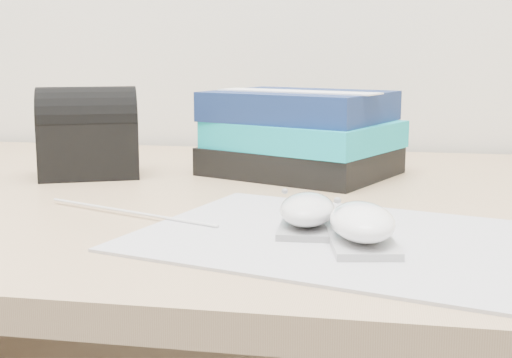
% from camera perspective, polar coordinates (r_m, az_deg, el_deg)
% --- Properties ---
extents(desk, '(1.60, 0.80, 0.73)m').
position_cam_1_polar(desk, '(1.00, 6.42, -13.94)').
color(desk, tan).
rests_on(desk, ground).
extents(mousepad, '(0.42, 0.36, 0.00)m').
position_cam_1_polar(mousepad, '(0.67, 6.31, -4.65)').
color(mousepad, '#94939B').
rests_on(mousepad, desk).
extents(mouse_rear, '(0.06, 0.10, 0.04)m').
position_cam_1_polar(mouse_rear, '(0.69, 4.12, -2.67)').
color(mouse_rear, gray).
rests_on(mouse_rear, mousepad).
extents(mouse_front, '(0.07, 0.11, 0.04)m').
position_cam_1_polar(mouse_front, '(0.64, 8.48, -3.66)').
color(mouse_front, '#A9A9AC').
rests_on(mouse_front, mousepad).
extents(usb_cable, '(0.22, 0.09, 0.00)m').
position_cam_1_polar(usb_cable, '(0.77, -10.09, -2.61)').
color(usb_cable, silver).
rests_on(usb_cable, mousepad).
extents(book_stack, '(0.30, 0.27, 0.12)m').
position_cam_1_polar(book_stack, '(1.00, 3.63, 3.64)').
color(book_stack, black).
rests_on(book_stack, desk).
extents(pouch, '(0.16, 0.14, 0.12)m').
position_cam_1_polar(pouch, '(1.01, -13.29, 3.57)').
color(pouch, black).
rests_on(pouch, desk).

